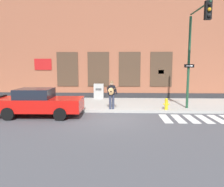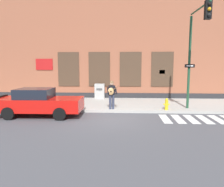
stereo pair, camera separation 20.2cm
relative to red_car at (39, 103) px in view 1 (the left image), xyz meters
The scene contains 9 objects.
ground_plane 4.01m from the red_car, ahead, with size 160.00×160.00×0.00m, color #4C4C51.
sidewalk 5.35m from the red_car, 42.60° to the left, with size 28.00×5.06×0.15m.
building_backdrop 9.75m from the red_car, 64.31° to the left, with size 28.00×4.06×9.00m.
crosswalk 9.52m from the red_car, ahead, with size 5.78×1.90×0.01m.
red_car is the anchor object (origin of this frame).
busker 4.18m from the red_car, 20.00° to the left, with size 0.76×0.61×1.70m.
traffic_light 9.26m from the red_car, ahead, with size 0.60×2.82×5.70m.
utility_box 6.29m from the red_car, 64.40° to the left, with size 0.77×0.56×1.18m.
fire_hydrant 7.33m from the red_car, 11.12° to the left, with size 0.38×0.20×0.70m.
Camera 1 is at (0.55, -11.09, 2.77)m, focal length 35.00 mm.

